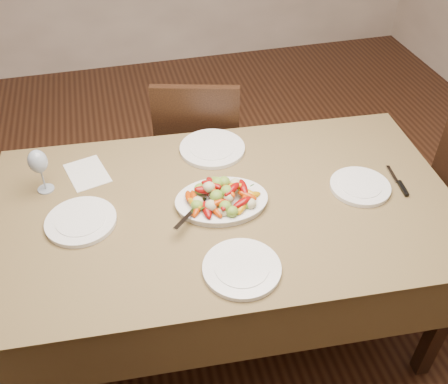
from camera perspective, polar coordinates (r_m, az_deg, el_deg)
name	(u,v)px	position (r m, az deg, el deg)	size (l,w,h in m)	color
floor	(222,346)	(2.45, -0.25, -17.15)	(6.00, 6.00, 0.00)	#3A1F11
dining_table	(224,267)	(2.24, 0.00, -8.59)	(1.84, 1.04, 0.76)	brown
chair_far	(200,147)	(2.75, -2.74, 5.17)	(0.42, 0.42, 0.95)	black
serving_platter	(222,202)	(1.95, -0.28, -1.15)	(0.35, 0.26, 0.02)	white
roasted_vegetables	(222,191)	(1.92, -0.28, 0.12)	(0.29, 0.20, 0.09)	#780707
serving_spoon	(206,203)	(1.90, -2.02, -1.29)	(0.28, 0.06, 0.03)	#9EA0A8
plate_left	(81,221)	(1.95, -16.03, -3.25)	(0.27, 0.27, 0.02)	white
plate_right	(360,187)	(2.10, 15.28, 0.59)	(0.24, 0.24, 0.02)	white
plate_far	(212,149)	(2.24, -1.35, 4.98)	(0.29, 0.29, 0.02)	white
plate_near	(242,269)	(1.72, 2.04, -8.74)	(0.27, 0.27, 0.02)	white
wine_glass	(40,170)	(2.09, -20.26, 2.40)	(0.08, 0.08, 0.20)	#8C99A5
menu_card	(87,173)	(2.19, -15.36, 2.10)	(0.15, 0.21, 0.00)	silver
table_knife	(398,182)	(2.18, 19.24, 1.07)	(0.02, 0.20, 0.01)	#9EA0A8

